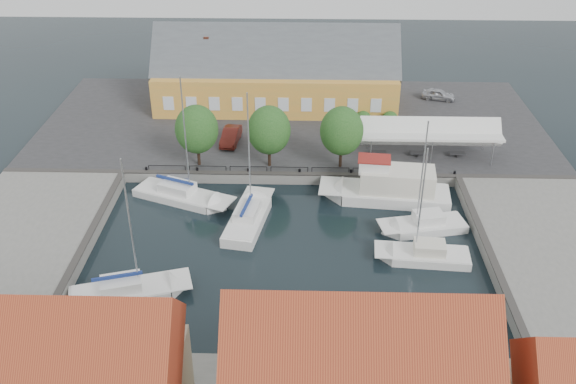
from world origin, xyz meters
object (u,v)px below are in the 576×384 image
object	(u,v)px
car_silver	(438,94)
car_red	(231,136)
east_boat_a	(424,227)
west_boat_a	(182,197)
west_boat_d	(128,293)
east_boat_b	(424,257)
warehouse	(271,76)
tent_canopy	(430,132)
center_sailboat	(249,219)
launch_sw	(86,330)
launch_nw	(167,186)
trawler	(390,190)

from	to	relation	value
car_silver	car_red	bearing A→B (deg)	133.75
car_silver	east_boat_a	distance (m)	28.11
west_boat_a	west_boat_d	bearing A→B (deg)	-96.57
east_boat_b	west_boat_d	world-z (taller)	west_boat_d
warehouse	east_boat_a	xyz separation A→B (m)	(14.50, -25.92, -4.17)
tent_canopy	east_boat_a	xyz separation A→B (m)	(-2.10, -12.07, -3.42)
center_sailboat	launch_sw	world-z (taller)	center_sailboat
east_boat_b	west_boat_d	distance (m)	23.43
tent_canopy	east_boat_a	bearing A→B (deg)	-99.87
car_silver	east_boat_a	size ratio (longest dim) A/B	0.37
launch_sw	east_boat_a	bearing A→B (deg)	27.92
car_red	west_boat_a	xyz separation A→B (m)	(-3.60, -10.23, -1.50)
warehouse	center_sailboat	distance (m)	25.61
launch_nw	center_sailboat	bearing A→B (deg)	-36.00
tent_canopy	car_silver	size ratio (longest dim) A/B	3.45
trawler	east_boat_a	bearing A→B (deg)	-63.87
car_silver	launch_nw	bearing A→B (deg)	141.04
west_boat_a	trawler	bearing A→B (deg)	1.63
west_boat_d	launch_sw	world-z (taller)	west_boat_d
center_sailboat	east_boat_b	distance (m)	15.48
car_silver	east_boat_a	xyz separation A→B (m)	(-5.84, -27.46, -1.43)
east_boat_b	west_boat_d	xyz separation A→B (m)	(-22.84, -5.22, 0.01)
car_red	trawler	size ratio (longest dim) A/B	0.37
trawler	west_boat_a	size ratio (longest dim) A/B	0.97
east_boat_a	launch_sw	size ratio (longest dim) A/B	2.10
warehouse	east_boat_a	bearing A→B (deg)	-60.79
warehouse	west_boat_d	distance (m)	36.90
car_silver	east_boat_b	world-z (taller)	east_boat_b
car_red	east_boat_b	xyz separation A→B (m)	(17.61, -19.13, -1.51)
tent_canopy	center_sailboat	bearing A→B (deg)	-146.70
tent_canopy	west_boat_d	size ratio (longest dim) A/B	1.17
west_boat_d	launch_nw	world-z (taller)	west_boat_d
warehouse	west_boat_a	bearing A→B (deg)	-109.00
east_boat_a	west_boat_a	distance (m)	22.33
east_boat_a	launch_sw	world-z (taller)	east_boat_a
warehouse	center_sailboat	xyz separation A→B (m)	(-0.79, -25.28, -4.06)
trawler	east_boat_a	world-z (taller)	east_boat_a
center_sailboat	west_boat_d	xyz separation A→B (m)	(-8.21, -10.27, -0.09)
west_boat_a	launch_nw	bearing A→B (deg)	128.61
car_silver	trawler	distance (m)	23.91
warehouse	car_red	world-z (taller)	warehouse
warehouse	center_sailboat	world-z (taller)	center_sailboat
center_sailboat	west_boat_a	size ratio (longest dim) A/B	0.97
tent_canopy	car_silver	xyz separation A→B (m)	(3.73, 15.39, -1.99)
center_sailboat	west_boat_a	xyz separation A→B (m)	(-6.58, 3.85, -0.09)
tent_canopy	car_silver	bearing A→B (deg)	76.36
center_sailboat	west_boat_a	bearing A→B (deg)	149.67
launch_sw	east_boat_b	bearing A→B (deg)	20.13
trawler	launch_nw	bearing A→B (deg)	175.49
car_silver	west_boat_d	bearing A→B (deg)	157.56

